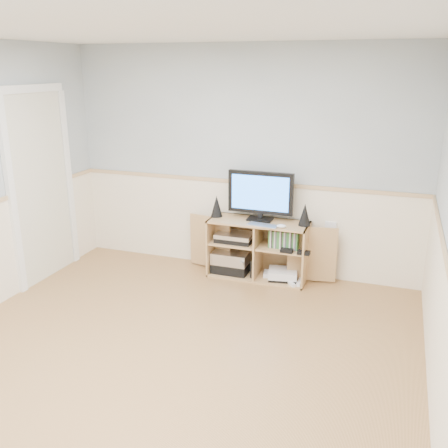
{
  "coord_description": "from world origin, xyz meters",
  "views": [
    {
      "loc": [
        1.61,
        -2.98,
        2.26
      ],
      "look_at": [
        0.14,
        1.2,
        0.85
      ],
      "focal_mm": 40.0,
      "sensor_mm": 36.0,
      "label": 1
    }
  ],
  "objects": [
    {
      "name": "game_cases",
      "position": [
        0.55,
        2.0,
        0.48
      ],
      "size": [
        0.31,
        0.13,
        0.19
      ],
      "primitive_type": "cube",
      "color": "#3F8C3F",
      "rests_on": "media_cabinet"
    },
    {
      "name": "av_components",
      "position": [
        -0.04,
        2.01,
        0.22
      ],
      "size": [
        0.5,
        0.3,
        0.47
      ],
      "color": "black",
      "rests_on": "media_cabinet"
    },
    {
      "name": "room",
      "position": [
        -0.06,
        0.12,
        1.22
      ],
      "size": [
        4.04,
        4.54,
        2.54
      ],
      "color": "tan",
      "rests_on": "ground"
    },
    {
      "name": "speaker_left",
      "position": [
        -0.24,
        2.04,
        0.77
      ],
      "size": [
        0.13,
        0.13,
        0.24
      ],
      "primitive_type": "cone",
      "color": "black",
      "rests_on": "media_cabinet"
    },
    {
      "name": "media_cabinet",
      "position": [
        0.25,
        2.07,
        0.33
      ],
      "size": [
        1.7,
        0.41,
        0.65
      ],
      "color": "tan",
      "rests_on": "floor"
    },
    {
      "name": "keyboard",
      "position": [
        0.34,
        1.88,
        0.66
      ],
      "size": [
        0.33,
        0.16,
        0.01
      ],
      "primitive_type": "cube",
      "rotation": [
        0.0,
        0.0,
        -0.11
      ],
      "color": "silver",
      "rests_on": "media_cabinet"
    },
    {
      "name": "monitor",
      "position": [
        0.25,
        2.06,
        0.94
      ],
      "size": [
        0.72,
        0.18,
        0.54
      ],
      "color": "black",
      "rests_on": "media_cabinet"
    },
    {
      "name": "mouse",
      "position": [
        0.54,
        1.88,
        0.67
      ],
      "size": [
        0.11,
        0.08,
        0.04
      ],
      "primitive_type": "ellipsoid",
      "rotation": [
        0.0,
        0.0,
        0.21
      ],
      "color": "white",
      "rests_on": "media_cabinet"
    },
    {
      "name": "game_consoles",
      "position": [
        0.53,
        2.0,
        0.07
      ],
      "size": [
        0.46,
        0.31,
        0.11
      ],
      "color": "white",
      "rests_on": "media_cabinet"
    },
    {
      "name": "wall_outlet",
      "position": [
        1.0,
        2.23,
        0.6
      ],
      "size": [
        0.12,
        0.03,
        0.12
      ],
      "primitive_type": "cube",
      "color": "white",
      "rests_on": "wall_back"
    },
    {
      "name": "speaker_right",
      "position": [
        0.75,
        2.04,
        0.77
      ],
      "size": [
        0.13,
        0.13,
        0.24
      ],
      "primitive_type": "cone",
      "color": "black",
      "rests_on": "media_cabinet"
    }
  ]
}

